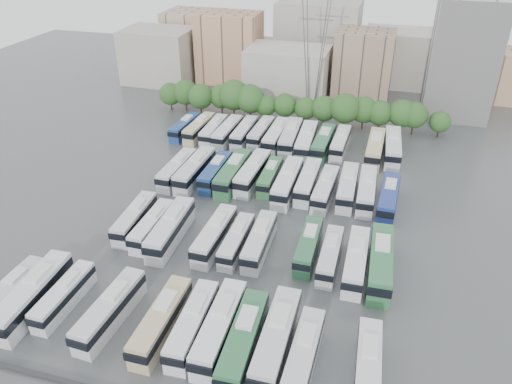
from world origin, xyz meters
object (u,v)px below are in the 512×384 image
(bus_r1_s10, at_px, (308,245))
(bus_r3_s7, at_px, (291,137))
(bus_r0_s2, at_px, (64,295))
(bus_r0_s9, at_px, (244,341))
(bus_r3_s6, at_px, (276,136))
(bus_r2_s2, at_px, (177,169))
(bus_r0_s8, at_px, (220,327))
(bus_r1_s7, at_px, (236,241))
(bus_r0_s4, at_px, (110,310))
(bus_r2_s13, at_px, (389,197))
(bus_r2_s9, at_px, (308,181))
(bus_r2_s11, at_px, (347,187))
(bus_r2_s3, at_px, (195,170))
(bus_r1_s12, at_px, (356,261))
(bus_r3_s8, at_px, (306,141))
(bus_r0_s1, at_px, (33,295))
(bus_r3_s0, at_px, (185,127))
(bus_r1_s4, at_px, (171,229))
(bus_r0_s0, at_px, (11,293))
(bus_r3_s13, at_px, (393,147))
(bus_r2_s8, at_px, (287,182))
(bus_r3_s4, at_px, (244,132))
(bus_r1_s11, at_px, (330,255))
(bus_r3_s2, at_px, (214,130))
(bus_r2_s7, at_px, (270,176))
(bus_r1_s2, at_px, (135,218))
(bus_r2_s12, at_px, (367,190))
(bus_r0_s10, at_px, (276,339))
(bus_r1_s3, at_px, (152,226))
(apartment_tower, at_px, (463,58))
(bus_r2_s6, at_px, (253,172))
(bus_r0_s6, at_px, (161,321))
(bus_r3_s12, at_px, (375,148))
(bus_r3_s9, at_px, (323,142))
(bus_r1_s13, at_px, (381,262))
(bus_r2_s5, at_px, (233,173))
(bus_r3_s10, at_px, (340,143))
(bus_r2_s4, at_px, (215,172))
(bus_r0_s13, at_px, (368,368))
(bus_r2_s10, at_px, (325,189))
(bus_r3_s5, at_px, (261,132))
(bus_r3_s1, at_px, (199,128))
(electricity_pylon, at_px, (315,31))

(bus_r1_s10, relative_size, bus_r3_s7, 0.83)
(bus_r0_s2, height_order, bus_r0_s9, bus_r0_s9)
(bus_r0_s9, xyz_separation_m, bus_r3_s6, (-9.63, 54.06, -0.02))
(bus_r2_s2, bearing_deg, bus_r3_s7, 49.96)
(bus_r0_s8, relative_size, bus_r1_s7, 1.20)
(bus_r0_s4, xyz_separation_m, bus_r3_s6, (6.73, 53.66, 0.10))
(bus_r2_s13, xyz_separation_m, bus_r3_s7, (-20.21, 18.69, 0.18))
(bus_r2_s9, relative_size, bus_r2_s11, 0.99)
(bus_r2_s3, height_order, bus_r3_s6, bus_r2_s3)
(bus_r1_s12, xyz_separation_m, bus_r3_s8, (-13.50, 35.66, 0.19))
(bus_r0_s1, xyz_separation_m, bus_r2_s2, (3.42, 35.24, -0.21))
(bus_r1_s12, bearing_deg, bus_r3_s0, 136.88)
(bus_r1_s4, xyz_separation_m, bus_r3_s0, (-13.16, 36.42, -0.33))
(bus_r0_s4, bearing_deg, bus_r0_s0, -174.61)
(bus_r3_s0, bearing_deg, bus_r3_s13, 4.03)
(bus_r0_s1, distance_m, bus_r2_s8, 42.62)
(bus_r3_s4, bearing_deg, bus_r1_s11, -57.14)
(bus_r0_s1, distance_m, bus_r3_s2, 53.83)
(bus_r2_s7, relative_size, bus_r3_s8, 0.81)
(bus_r1_s2, xyz_separation_m, bus_r2_s12, (32.88, 17.75, 0.17))
(bus_r0_s9, height_order, bus_r0_s10, bus_r0_s10)
(bus_r2_s13, distance_m, bus_r3_s8, 24.50)
(bus_r1_s3, bearing_deg, apartment_tower, 54.65)
(bus_r1_s7, distance_m, bus_r2_s3, 22.31)
(bus_r3_s4, xyz_separation_m, bus_r3_s13, (29.75, 0.50, 0.24))
(bus_r2_s6, distance_m, bus_r3_s2, 20.81)
(bus_r1_s3, bearing_deg, bus_r3_s7, 70.21)
(bus_r0_s6, bearing_deg, apartment_tower, 66.25)
(bus_r3_s7, distance_m, bus_r3_s12, 16.75)
(bus_r2_s12, bearing_deg, bus_r3_s7, 132.13)
(bus_r2_s13, relative_size, bus_r3_s9, 0.97)
(bus_r0_s2, relative_size, bus_r3_s7, 0.79)
(bus_r0_s8, xyz_separation_m, bus_r1_s7, (-3.36, 16.58, -0.33))
(bus_r1_s12, bearing_deg, bus_r3_s6, 117.83)
(bus_r1_s13, height_order, bus_r2_s11, bus_r1_s13)
(bus_r2_s12, bearing_deg, bus_r2_s5, 179.44)
(bus_r0_s8, xyz_separation_m, bus_r3_s10, (6.43, 53.41, -0.16))
(bus_r3_s2, bearing_deg, bus_r2_s4, -69.76)
(bus_r0_s0, relative_size, bus_r2_s5, 0.85)
(bus_r0_s6, distance_m, bus_r0_s13, 23.11)
(bus_r0_s2, relative_size, bus_r2_s4, 0.92)
(bus_r1_s11, height_order, bus_r2_s10, bus_r2_s10)
(bus_r0_s13, height_order, bus_r3_s5, bus_r3_s5)
(bus_r2_s11, xyz_separation_m, bus_r3_s9, (-6.71, 16.37, 0.04))
(bus_r1_s12, relative_size, bus_r2_s8, 0.91)
(bus_r0_s2, distance_m, bus_r3_s1, 52.74)
(electricity_pylon, xyz_separation_m, bus_r2_s13, (19.70, -38.91, -16.75))
(bus_r1_s13, distance_m, bus_r2_s9, 23.42)
(bus_r3_s10, bearing_deg, bus_r2_s6, -126.30)
(bus_r2_s2, distance_m, bus_r2_s7, 16.58)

